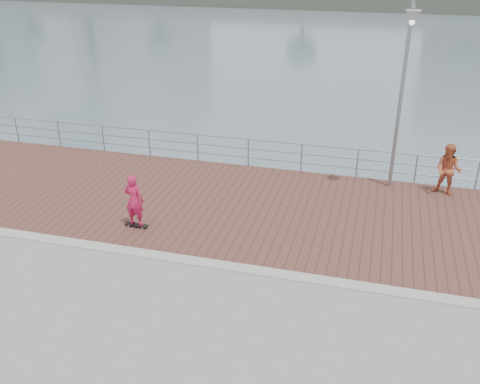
% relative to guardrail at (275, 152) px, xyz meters
% --- Properties ---
extents(water, '(400.00, 400.00, 0.00)m').
position_rel_guardrail_xyz_m(water, '(-0.00, -7.00, -2.69)').
color(water, slate).
rests_on(water, ground).
extents(brick_lane, '(40.00, 6.80, 0.02)m').
position_rel_guardrail_xyz_m(brick_lane, '(-0.00, -3.40, -0.68)').
color(brick_lane, brown).
rests_on(brick_lane, seawall).
extents(curb, '(40.00, 0.40, 0.06)m').
position_rel_guardrail_xyz_m(curb, '(-0.00, -7.00, -0.66)').
color(curb, '#B7B5AD').
rests_on(curb, seawall).
extents(guardrail, '(39.06, 0.06, 1.13)m').
position_rel_guardrail_xyz_m(guardrail, '(0.00, 0.00, 0.00)').
color(guardrail, '#8C9EA8').
rests_on(guardrail, brick_lane).
extents(street_lamp, '(0.47, 1.37, 6.44)m').
position_rel_guardrail_xyz_m(street_lamp, '(4.28, -0.97, 3.88)').
color(street_lamp, gray).
rests_on(street_lamp, brick_lane).
extents(skateboard, '(0.74, 0.22, 0.08)m').
position_rel_guardrail_xyz_m(skateboard, '(-3.11, -5.61, -0.61)').
color(skateboard, black).
rests_on(skateboard, brick_lane).
extents(skateboarder, '(0.61, 0.42, 1.63)m').
position_rel_guardrail_xyz_m(skateboarder, '(-3.11, -5.61, 0.23)').
color(skateboarder, '#D01B4A').
rests_on(skateboarder, skateboard).
extents(bystander, '(1.07, 0.97, 1.81)m').
position_rel_guardrail_xyz_m(bystander, '(6.11, -0.72, 0.23)').
color(bystander, '#CB613B').
rests_on(bystander, brick_lane).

